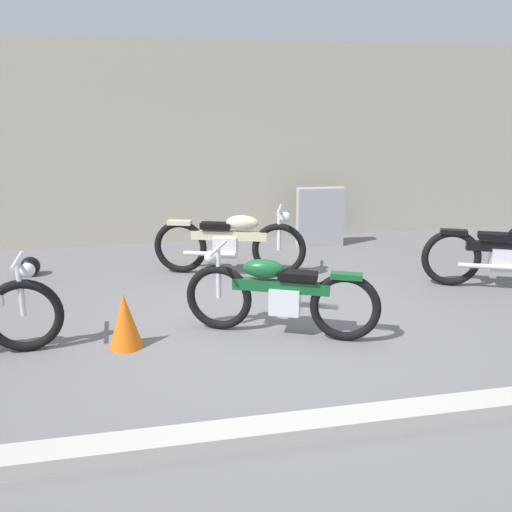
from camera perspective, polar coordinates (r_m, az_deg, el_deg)
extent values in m
plane|color=slate|center=(5.64, 1.87, -7.83)|extent=(40.00, 40.00, 0.00)
cube|color=#B2A893|center=(9.17, -3.90, 11.99)|extent=(18.00, 0.30, 3.27)
cube|color=#B7B2A8|center=(4.04, 8.14, -17.49)|extent=(18.00, 0.24, 0.12)
cube|color=#9E9EA3|center=(8.82, 6.94, 4.20)|extent=(0.78, 0.24, 0.97)
sphere|color=black|center=(7.92, -23.19, -1.02)|extent=(0.26, 0.26, 0.26)
cone|color=orange|center=(5.28, -13.97, -6.79)|extent=(0.32, 0.32, 0.55)
torus|color=black|center=(5.51, -4.03, -4.49)|extent=(0.68, 0.36, 0.70)
torus|color=black|center=(5.31, 9.60, -5.49)|extent=(0.68, 0.36, 0.70)
cube|color=silver|center=(5.36, 3.16, -4.86)|extent=(0.36, 0.30, 0.27)
cube|color=#145128|center=(5.31, 2.68, -3.27)|extent=(0.94, 0.48, 0.12)
ellipsoid|color=#145128|center=(5.29, 0.85, -1.37)|extent=(0.46, 0.35, 0.19)
cube|color=black|center=(5.25, 4.56, -2.11)|extent=(0.42, 0.31, 0.08)
cube|color=#145128|center=(5.20, 9.77, -2.14)|extent=(0.33, 0.23, 0.06)
cylinder|color=silver|center=(5.43, -4.09, -1.87)|extent=(0.05, 0.05, 0.53)
cylinder|color=silver|center=(5.35, -4.14, 0.83)|extent=(0.26, 0.52, 0.03)
sphere|color=silver|center=(5.40, -4.90, -0.11)|extent=(0.13, 0.13, 0.13)
cylinder|color=silver|center=(5.47, 5.35, -5.24)|extent=(0.64, 0.32, 0.06)
torus|color=black|center=(7.27, 20.32, -0.19)|extent=(0.72, 0.38, 0.74)
cube|color=silver|center=(7.39, 25.21, -0.33)|extent=(0.38, 0.32, 0.28)
cube|color=black|center=(7.36, 25.74, 0.86)|extent=(1.00, 0.51, 0.12)
cube|color=black|center=(7.29, 24.47, 1.96)|extent=(0.45, 0.33, 0.08)
cube|color=black|center=(7.19, 20.58, 2.45)|extent=(0.35, 0.24, 0.06)
cylinder|color=silver|center=(7.25, 23.78, -1.04)|extent=(0.68, 0.34, 0.06)
torus|color=black|center=(7.20, 2.49, 0.66)|extent=(0.74, 0.32, 0.74)
torus|color=black|center=(7.42, -8.16, 0.98)|extent=(0.74, 0.32, 0.74)
cube|color=silver|center=(7.28, -3.32, 1.00)|extent=(0.37, 0.29, 0.29)
cube|color=beige|center=(7.23, -2.94, 2.23)|extent=(1.03, 0.42, 0.12)
ellipsoid|color=beige|center=(7.16, -1.51, 3.62)|extent=(0.49, 0.33, 0.20)
cube|color=black|center=(7.23, -4.39, 3.28)|extent=(0.44, 0.30, 0.08)
cube|color=beige|center=(7.34, -8.27, 3.59)|extent=(0.35, 0.22, 0.06)
cylinder|color=silver|center=(7.13, 2.51, 2.83)|extent=(0.06, 0.06, 0.56)
cylinder|color=silver|center=(7.07, 2.54, 5.04)|extent=(0.22, 0.57, 0.04)
sphere|color=silver|center=(7.09, 3.19, 4.22)|extent=(0.14, 0.14, 0.14)
cylinder|color=silver|center=(7.22, -5.06, 0.25)|extent=(0.70, 0.28, 0.06)
torus|color=black|center=(5.47, -23.76, -5.93)|extent=(0.73, 0.13, 0.72)
cylinder|color=silver|center=(5.38, -24.08, -3.23)|extent=(0.06, 0.06, 0.54)
cylinder|color=silver|center=(5.31, -24.42, -0.45)|extent=(0.07, 0.57, 0.04)
sphere|color=silver|center=(5.32, -23.46, -1.42)|extent=(0.14, 0.14, 0.14)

